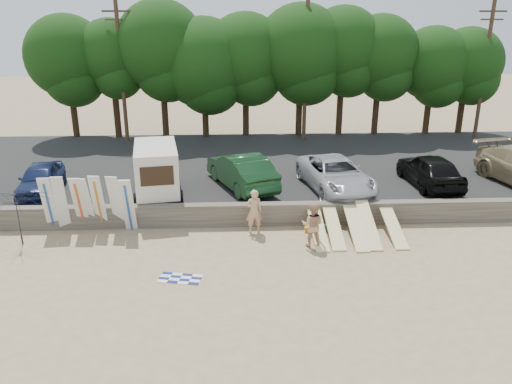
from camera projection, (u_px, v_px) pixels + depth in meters
The scene contains 28 objects.
ground at pixel (307, 254), 19.42m from camera, with size 120.00×120.00×0.00m, color tan.
seawall at pixel (298, 213), 22.08m from camera, with size 44.00×0.50×1.00m, color #6B6356.
parking_lot at pixel (282, 168), 29.18m from camera, with size 44.00×14.50×0.70m, color #282828.
treeline at pixel (262, 55), 33.73m from camera, with size 32.55×6.34×9.16m.
utility_poles at pixel (306, 69), 32.73m from camera, with size 25.80×0.26×9.00m.
box_trailer at pixel (157, 168), 23.25m from camera, with size 2.64×4.04×2.41m.
car_0 at pixel (41, 179), 23.78m from camera, with size 1.71×4.24×1.45m, color #142048.
car_1 at pixel (241, 170), 24.58m from camera, with size 1.81×5.20×1.71m, color #17401E.
car_2 at pixel (336, 174), 24.22m from camera, with size 2.58×5.60×1.56m, color #B0B1B6.
car_3 at pixel (430, 170), 24.80m from camera, with size 1.94×4.82×1.64m, color black.
surfboard_upright_0 at pixel (49, 205), 20.97m from camera, with size 0.50×0.06×2.60m, color silver.
surfboard_upright_1 at pixel (61, 204), 21.00m from camera, with size 0.50×0.06×2.60m, color silver.
surfboard_upright_2 at pixel (80, 204), 21.06m from camera, with size 0.50×0.06×2.60m, color silver.
surfboard_upright_3 at pixel (86, 204), 21.09m from camera, with size 0.50×0.06×2.60m, color silver.
surfboard_upright_4 at pixel (99, 203), 21.12m from camera, with size 0.50×0.06×2.60m, color silver.
surfboard_upright_5 at pixel (116, 203), 21.13m from camera, with size 0.50×0.06×2.60m, color silver.
surfboard_upright_6 at pixel (128, 205), 20.95m from camera, with size 0.50×0.06×2.60m, color silver.
surfboard_low_0 at pixel (318, 228), 20.75m from camera, with size 0.56×3.00×0.07m, color beige.
surfboard_low_1 at pixel (333, 226), 20.82m from camera, with size 0.56×3.00×0.07m, color beige.
surfboard_low_2 at pixel (356, 227), 20.70m from camera, with size 0.56×3.00×0.07m, color beige.
surfboard_low_3 at pixel (368, 224), 20.77m from camera, with size 0.56×3.00×0.07m, color beige.
surfboard_low_4 at pixel (393, 225), 20.93m from camera, with size 0.56×3.00×0.07m, color beige.
beachgoer_a at pixel (254, 211), 21.03m from camera, with size 0.71×0.47×1.95m, color tan.
beachgoer_b at pixel (313, 225), 19.80m from camera, with size 0.90×0.70×1.86m, color tan.
cooler at pixel (329, 228), 21.42m from camera, with size 0.38×0.30×0.32m, color #238231.
gear_bag at pixel (308, 229), 21.42m from camera, with size 0.30×0.25×0.22m, color orange.
beach_towel at pixel (180, 278), 17.65m from camera, with size 1.50×1.50×0.00m, color white.
beach_umbrella at pixel (20, 218), 19.93m from camera, with size 2.50×2.55×2.29m, color black.
Camera 1 is at (-2.77, -17.36, 8.83)m, focal length 35.00 mm.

